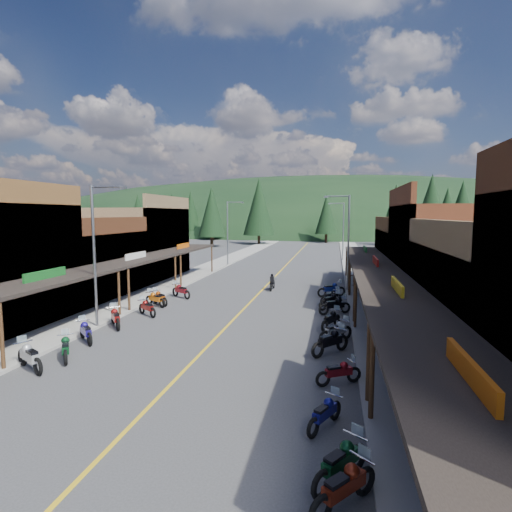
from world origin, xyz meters
The scene contains 46 objects.
ground centered at (0.00, 0.00, 0.00)m, with size 220.00×220.00×0.00m, color #38383A.
centerline centered at (0.00, 20.00, 0.01)m, with size 0.15×90.00×0.01m, color gold.
sidewalk_west centered at (-8.70, 20.00, 0.07)m, with size 3.40×94.00×0.15m, color gray.
sidewalk_east centered at (8.70, 20.00, 0.07)m, with size 3.40×94.00×0.15m, color gray.
shop_west_2 centered at (-13.75, 1.70, 2.53)m, with size 10.90×9.00×6.20m.
shop_west_3 centered at (-13.78, 11.30, 3.52)m, with size 10.90×10.20×8.20m.
shop_east_2 centered at (13.78, 1.70, 3.52)m, with size 10.90×9.00×8.20m.
shop_east_3 centered at (13.75, 11.30, 2.53)m, with size 10.90×10.20×6.20m.
streetlight_0 centered at (-6.95, -6.00, 4.46)m, with size 2.16×0.18×8.00m.
streetlight_1 centered at (-6.95, 22.00, 4.46)m, with size 2.16×0.18×8.00m.
streetlight_2 centered at (6.95, 8.00, 4.46)m, with size 2.16×0.18×8.00m.
streetlight_3 centered at (6.95, 30.00, 4.46)m, with size 2.16×0.18×8.00m.
ridge_hill centered at (0.00, 135.00, 0.00)m, with size 310.00×140.00×60.00m, color black.
pine_0 centered at (-40.00, 62.00, 6.48)m, with size 5.04×5.04×11.00m.
pine_1 centered at (-24.00, 70.00, 7.24)m, with size 5.88×5.88×12.50m.
pine_2 centered at (-10.00, 58.00, 7.99)m, with size 6.72×6.72×14.00m.
pine_3 centered at (4.00, 66.00, 6.48)m, with size 5.04×5.04×11.00m.
pine_4 centered at (18.00, 60.00, 7.24)m, with size 5.88×5.88×12.50m.
pine_5 centered at (34.00, 72.00, 7.99)m, with size 6.72×6.72×14.00m.
pine_7 centered at (-32.00, 76.00, 7.24)m, with size 5.88×5.88×12.50m.
pine_8 centered at (-22.00, 40.00, 5.98)m, with size 4.48×4.48×10.00m.
pine_9 centered at (24.00, 45.00, 6.38)m, with size 4.93×4.93×10.80m.
pine_10 centered at (-18.00, 50.00, 6.78)m, with size 5.38×5.38×11.60m.
pine_11 centered at (20.00, 38.00, 7.19)m, with size 5.82×5.82×12.40m.
bike_west_2 centered at (-6.23, -12.08, 0.65)m, with size 0.76×2.28×1.30m, color #AEAFB4, non-canonical shape.
bike_west_3 centered at (-5.60, -10.70, 0.60)m, with size 0.70×2.09×1.19m, color #0D411D, non-canonical shape.
bike_west_4 centered at (-6.20, -8.34, 0.61)m, with size 0.71×2.13×1.22m, color navy, non-canonical shape.
bike_west_5 centered at (-6.16, -5.66, 0.64)m, with size 0.74×2.23×1.27m, color maroon, non-canonical shape.
bike_west_6 centered at (-5.60, -2.87, 0.58)m, with size 0.68×2.04×1.17m, color maroon, non-canonical shape.
bike_west_7 centered at (-6.23, -0.37, 0.59)m, with size 0.69×2.07×1.18m, color #CB610E, non-canonical shape.
bike_west_8 centered at (-6.10, 0.10, 0.59)m, with size 0.68×2.05×1.17m, color #AB420C, non-canonical shape.
bike_west_9 centered at (-5.55, 2.69, 0.62)m, with size 0.72×2.17×1.24m, color maroon, non-canonical shape.
bike_east_0 centered at (6.31, -17.54, 0.59)m, with size 0.69×2.07×1.18m, color #631B0D, non-canonical shape.
bike_east_1 centered at (6.25, -16.68, 0.60)m, with size 0.70×2.09×1.20m, color #0A361A, non-canonical shape.
bike_east_2 centered at (5.81, -14.25, 0.53)m, with size 0.62×1.86×1.07m, color navy, non-canonical shape.
bike_east_3 centered at (6.25, -10.99, 0.53)m, with size 0.62×1.86×1.06m, color maroon, non-canonical shape.
bike_east_4 centered at (5.89, -7.72, 0.66)m, with size 0.77×2.32×1.33m, color black, non-canonical shape.
bike_east_5 centered at (6.14, -5.84, 0.62)m, with size 0.72×2.16×1.24m, color gray, non-canonical shape.
bike_east_6 centered at (5.88, -3.60, 0.61)m, with size 0.71×2.12×1.21m, color black, non-canonical shape.
bike_east_7 centered at (6.07, -0.15, 0.63)m, with size 0.74×2.21×1.26m, color black, non-canonical shape.
bike_east_8 centered at (5.82, 1.25, 0.62)m, with size 0.72×2.17×1.24m, color black, non-canonical shape.
bike_east_9 centered at (5.81, 2.66, 0.60)m, with size 0.70×2.09×1.19m, color black, non-canonical shape.
bike_east_10 centered at (5.82, 5.40, 0.66)m, with size 0.76×2.29×1.31m, color navy, non-canonical shape.
rider_on_bike centered at (0.85, 7.24, 0.58)m, with size 0.67×1.91×1.44m.
pedestrian_east_a centered at (8.41, -6.02, 1.03)m, with size 0.65×0.42×1.77m, color #252031.
pedestrian_east_b centered at (7.75, 9.99, 1.00)m, with size 0.83×0.48×1.71m, color brown.
Camera 1 is at (6.00, -25.84, 6.43)m, focal length 28.00 mm.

